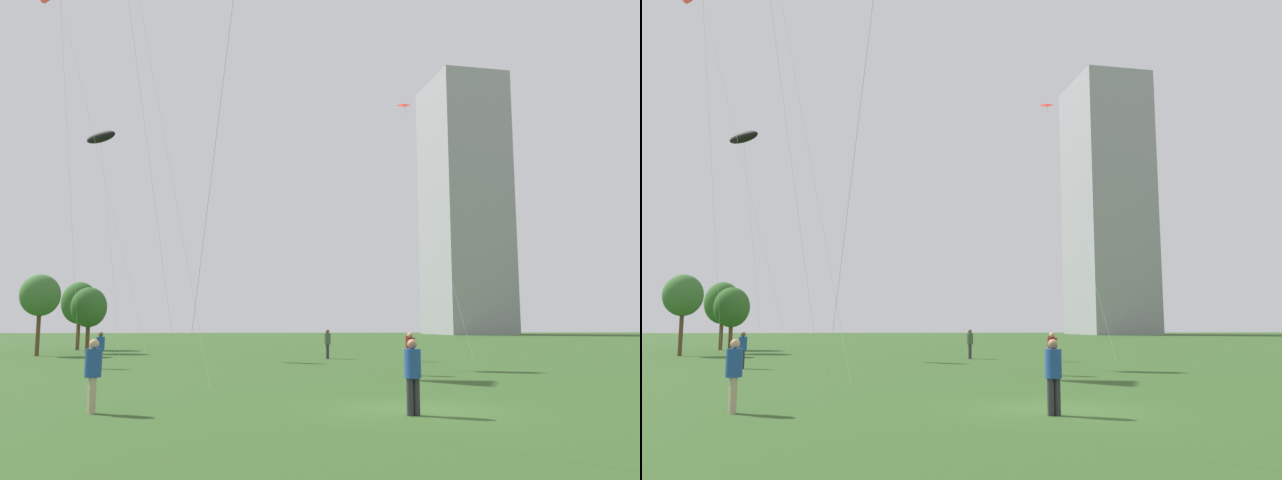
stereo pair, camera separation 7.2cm
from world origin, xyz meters
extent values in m
plane|color=#335623|center=(0.00, 0.00, 0.00)|extent=(280.00, 280.00, 0.00)
cylinder|color=tan|center=(4.66, 20.12, 0.42)|extent=(0.16, 0.16, 0.84)
cylinder|color=tan|center=(4.53, 20.24, 0.42)|extent=(0.16, 0.16, 0.84)
cylinder|color=maroon|center=(4.59, 20.18, 1.18)|extent=(0.39, 0.39, 0.67)
sphere|color=#997051|center=(4.59, 20.18, 1.62)|extent=(0.23, 0.23, 0.23)
cylinder|color=tan|center=(-8.15, -0.03, 0.44)|extent=(0.17, 0.17, 0.88)
cylinder|color=tan|center=(-8.22, 0.13, 0.44)|extent=(0.17, 0.17, 0.88)
cylinder|color=#1E478C|center=(-8.18, 0.05, 1.23)|extent=(0.40, 0.40, 0.70)
sphere|color=tan|center=(-8.18, 0.05, 1.70)|extent=(0.24, 0.24, 0.24)
cylinder|color=#2D2D33|center=(-0.41, -1.00, 0.44)|extent=(0.17, 0.17, 0.89)
cylinder|color=#2D2D33|center=(-0.24, -0.94, 0.44)|extent=(0.17, 0.17, 0.89)
cylinder|color=#1E478C|center=(-0.33, -0.97, 1.24)|extent=(0.41, 0.41, 0.70)
sphere|color=#997051|center=(-0.33, -0.97, 1.71)|extent=(0.24, 0.24, 0.24)
cylinder|color=#2D2D33|center=(-12.00, 15.84, 0.44)|extent=(0.16, 0.16, 0.87)
cylinder|color=#2D2D33|center=(-12.03, 15.66, 0.44)|extent=(0.16, 0.16, 0.87)
cylinder|color=#1E478C|center=(-12.02, 15.75, 1.22)|extent=(0.40, 0.40, 0.69)
sphere|color=brown|center=(-12.02, 15.75, 1.68)|extent=(0.24, 0.24, 0.24)
cylinder|color=#2D2D33|center=(0.10, 23.37, 0.45)|extent=(0.17, 0.17, 0.90)
cylinder|color=#2D2D33|center=(0.08, 23.55, 0.45)|extent=(0.17, 0.17, 0.90)
cylinder|color=#3F593F|center=(0.09, 23.46, 1.25)|extent=(0.41, 0.41, 0.71)
sphere|color=brown|center=(0.09, 23.46, 1.73)|extent=(0.24, 0.24, 0.24)
cylinder|color=maroon|center=(2.40, 10.42, 0.45)|extent=(0.17, 0.17, 0.89)
cylinder|color=maroon|center=(2.33, 10.59, 0.45)|extent=(0.17, 0.17, 0.89)
cylinder|color=maroon|center=(2.36, 10.51, 1.25)|extent=(0.41, 0.41, 0.71)
sphere|color=tan|center=(2.36, 10.51, 1.72)|extent=(0.24, 0.24, 0.24)
cylinder|color=silver|center=(-14.56, 27.16, 7.53)|extent=(1.72, 1.09, 15.07)
ellipsoid|color=black|center=(-15.41, 26.62, 15.07)|extent=(2.78, 2.47, 0.75)
cylinder|color=silver|center=(-16.34, 23.52, 10.96)|extent=(0.83, 10.50, 21.92)
cylinder|color=silver|center=(-15.27, 23.61, 15.01)|extent=(9.66, 6.28, 30.03)
cylinder|color=silver|center=(-8.73, 9.06, 12.63)|extent=(5.94, 6.27, 25.27)
cylinder|color=silver|center=(7.41, 23.83, 9.11)|extent=(2.54, 6.24, 18.22)
pyramid|color=red|center=(6.14, 26.93, 18.25)|extent=(1.05, 1.44, 0.70)
cylinder|color=silver|center=(-4.71, -3.92, 8.47)|extent=(2.74, 9.77, 16.94)
cylinder|color=brown|center=(-19.53, 28.65, 1.62)|extent=(0.27, 0.27, 3.25)
ellipsoid|color=#3D7033|center=(-19.53, 28.65, 4.19)|extent=(2.69, 2.69, 2.91)
cylinder|color=brown|center=(-19.68, 38.51, 1.47)|extent=(0.31, 0.31, 2.93)
ellipsoid|color=#336628|center=(-19.68, 38.51, 3.98)|extent=(2.99, 2.99, 3.57)
cylinder|color=brown|center=(-17.14, 32.13, 1.27)|extent=(0.29, 0.29, 2.53)
ellipsoid|color=#336628|center=(-17.14, 32.13, 3.45)|extent=(2.61, 2.61, 3.01)
cube|color=#939399|center=(39.32, 112.72, 27.81)|extent=(16.31, 19.45, 55.62)
camera|label=1|loc=(-3.96, -16.01, 2.20)|focal=34.59mm
camera|label=2|loc=(-3.89, -16.01, 2.20)|focal=34.59mm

